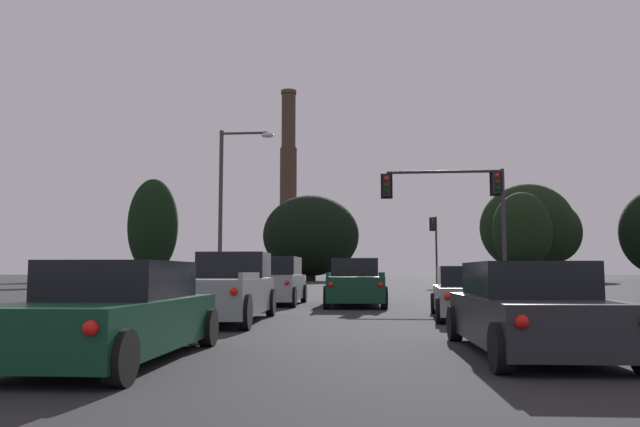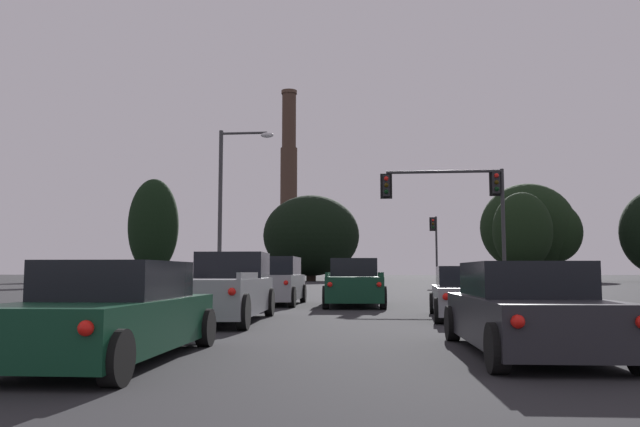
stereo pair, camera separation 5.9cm
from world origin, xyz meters
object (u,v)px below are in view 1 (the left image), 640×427
(sedan_right_lane_third, at_px, (529,311))
(pickup_truck_center_lane_front, at_px, (355,284))
(traffic_light_overhead_right, at_px, (462,199))
(traffic_light_far_right, at_px, (435,241))
(street_lamp, at_px, (229,195))
(smokestack, at_px, (288,204))
(sedan_left_lane_third, at_px, (115,314))
(sedan_right_lane_second, at_px, (469,294))
(suv_left_lane_front, at_px, (275,282))
(pickup_truck_left_lane_second, at_px, (224,290))

(sedan_right_lane_third, height_order, pickup_truck_center_lane_front, pickup_truck_center_lane_front)
(sedan_right_lane_third, bearing_deg, traffic_light_overhead_right, 83.44)
(traffic_light_far_right, xyz_separation_m, street_lamp, (-12.28, -27.18, 0.93))
(pickup_truck_center_lane_front, height_order, street_lamp, street_lamp)
(street_lamp, height_order, smokestack, smokestack)
(sedan_left_lane_third, distance_m, traffic_light_overhead_right, 23.33)
(traffic_light_far_right, height_order, street_lamp, street_lamp)
(sedan_right_lane_second, height_order, pickup_truck_center_lane_front, pickup_truck_center_lane_front)
(traffic_light_overhead_right, bearing_deg, suv_left_lane_front, -142.93)
(pickup_truck_left_lane_second, height_order, sedan_left_lane_third, pickup_truck_left_lane_second)
(sedan_right_lane_second, distance_m, traffic_light_overhead_right, 13.46)
(sedan_right_lane_second, relative_size, street_lamp, 0.58)
(sedan_right_lane_second, xyz_separation_m, traffic_light_far_right, (2.51, 39.28, 3.44))
(sedan_right_lane_third, distance_m, sedan_right_lane_second, 7.53)
(pickup_truck_center_lane_front, xyz_separation_m, traffic_light_far_right, (5.92, 32.87, 3.30))
(sedan_left_lane_third, distance_m, smokestack, 118.73)
(pickup_truck_left_lane_second, relative_size, suv_left_lane_front, 1.13)
(sedan_right_lane_third, relative_size, sedan_right_lane_second, 1.00)
(pickup_truck_left_lane_second, relative_size, sedan_left_lane_third, 1.18)
(traffic_light_overhead_right, xyz_separation_m, smokestack, (-22.56, 95.28, 10.48))
(pickup_truck_center_lane_front, bearing_deg, traffic_light_far_right, 77.05)
(sedan_left_lane_third, xyz_separation_m, street_lamp, (-3.55, 20.99, 4.37))
(pickup_truck_center_lane_front, xyz_separation_m, traffic_light_overhead_right, (4.93, 6.32, 3.97))
(suv_left_lane_front, bearing_deg, pickup_truck_left_lane_second, -90.84)
(sedan_right_lane_second, xyz_separation_m, smokestack, (-21.04, 108.00, 14.58))
(suv_left_lane_front, xyz_separation_m, street_lamp, (-3.24, 5.46, 4.14))
(sedan_left_lane_third, relative_size, traffic_light_overhead_right, 0.76)
(pickup_truck_left_lane_second, relative_size, traffic_light_overhead_right, 0.90)
(sedan_left_lane_third, bearing_deg, traffic_light_overhead_right, 69.19)
(suv_left_lane_front, bearing_deg, traffic_light_far_right, 73.31)
(sedan_right_lane_second, bearing_deg, pickup_truck_left_lane_second, -163.47)
(sedan_left_lane_third, bearing_deg, pickup_truck_left_lane_second, 90.92)
(pickup_truck_left_lane_second, distance_m, pickup_truck_center_lane_front, 8.56)
(sedan_right_lane_second, height_order, street_lamp, street_lamp)
(traffic_light_overhead_right, relative_size, smokestack, 0.16)
(pickup_truck_left_lane_second, relative_size, smokestack, 0.14)
(pickup_truck_left_lane_second, height_order, pickup_truck_center_lane_front, same)
(sedan_right_lane_second, height_order, traffic_light_overhead_right, traffic_light_overhead_right)
(sedan_right_lane_second, bearing_deg, traffic_light_far_right, 89.12)
(sedan_left_lane_third, bearing_deg, smokestack, 96.13)
(traffic_light_far_right, relative_size, smokestack, 0.16)
(suv_left_lane_front, relative_size, street_lamp, 0.60)
(smokestack, bearing_deg, pickup_truck_left_lane_second, -82.43)
(sedan_right_lane_third, height_order, suv_left_lane_front, suv_left_lane_front)
(street_lamp, bearing_deg, suv_left_lane_front, -59.35)
(suv_left_lane_front, bearing_deg, traffic_light_overhead_right, 35.86)
(traffic_light_far_right, distance_m, smokestack, 73.50)
(smokestack, bearing_deg, traffic_light_far_right, -71.09)
(sedan_right_lane_second, height_order, suv_left_lane_front, suv_left_lane_front)
(sedan_right_lane_second, xyz_separation_m, suv_left_lane_front, (-6.53, 6.64, 0.23))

